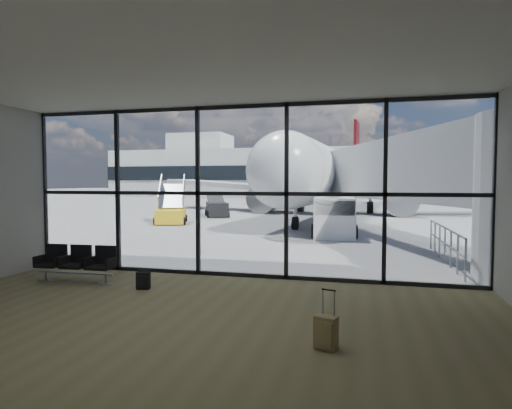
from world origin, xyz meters
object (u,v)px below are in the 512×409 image
at_px(backpack, 143,280).
at_px(belt_loader, 217,208).
at_px(mobile_stairs, 171,214).
at_px(airliner, 336,176).
at_px(service_van, 334,216).
at_px(suitcase, 326,332).
at_px(seating_row, 78,261).

xyz_separation_m(backpack, belt_loader, (-5.24, 20.47, 0.38)).
bearing_deg(mobile_stairs, backpack, -87.31).
bearing_deg(airliner, backpack, -90.85).
height_order(backpack, service_van, service_van).
xyz_separation_m(service_van, belt_loader, (-8.93, 9.02, -0.32)).
distance_m(airliner, belt_loader, 11.17).
distance_m(backpack, belt_loader, 21.13).
bearing_deg(belt_loader, suitcase, -91.77).
bearing_deg(backpack, belt_loader, 93.28).
distance_m(airliner, service_van, 16.44).
relative_size(suitcase, airliner, 0.02).
bearing_deg(belt_loader, airliner, 17.33).
bearing_deg(backpack, service_van, 61.06).
distance_m(backpack, airliner, 28.02).
distance_m(backpack, suitcase, 5.13).
bearing_deg(mobile_stairs, airliner, 34.15).
relative_size(suitcase, service_van, 0.21).
bearing_deg(suitcase, backpack, 167.51).
bearing_deg(service_van, suitcase, -91.37).
bearing_deg(seating_row, backpack, -12.21).
relative_size(belt_loader, mobile_stairs, 1.09).
distance_m(suitcase, mobile_stairs, 20.64).
height_order(seating_row, airliner, airliner).
relative_size(suitcase, belt_loader, 0.22).
distance_m(service_van, mobile_stairs, 10.60).
xyz_separation_m(seating_row, mobile_stairs, (-4.28, 14.67, 0.07)).
xyz_separation_m(seating_row, suitcase, (6.42, -2.98, -0.23)).
relative_size(airliner, service_van, 8.97).
distance_m(seating_row, belt_loader, 20.36).
bearing_deg(service_van, mobile_stairs, 155.92).
height_order(airliner, mobile_stairs, airliner).
height_order(backpack, belt_loader, belt_loader).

